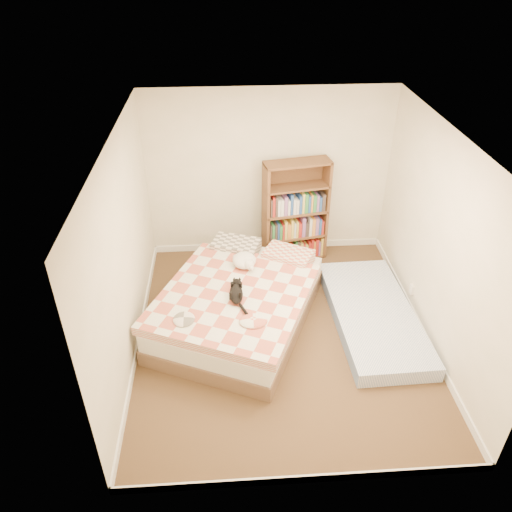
{
  "coord_description": "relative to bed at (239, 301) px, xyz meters",
  "views": [
    {
      "loc": [
        -0.63,
        -4.61,
        4.21
      ],
      "look_at": [
        -0.3,
        0.3,
        0.97
      ],
      "focal_mm": 35.0,
      "sensor_mm": 36.0,
      "label": 1
    }
  ],
  "objects": [
    {
      "name": "floor_mattress",
      "position": [
        1.7,
        -0.17,
        -0.18
      ],
      "size": [
        1.03,
        2.19,
        0.19
      ],
      "primitive_type": "cube",
      "rotation": [
        0.0,
        0.0,
        0.03
      ],
      "color": "#728CBE",
      "rests_on": "room"
    },
    {
      "name": "white_dog",
      "position": [
        0.1,
        0.39,
        0.35
      ],
      "size": [
        0.4,
        0.42,
        0.16
      ],
      "rotation": [
        0.0,
        0.0,
        -0.35
      ],
      "color": "silver",
      "rests_on": "bed"
    },
    {
      "name": "bookshelf",
      "position": [
        0.88,
        1.42,
        0.29
      ],
      "size": [
        0.99,
        0.47,
        1.55
      ],
      "rotation": [
        0.0,
        0.0,
        0.18
      ],
      "color": "#5A2E1E",
      "rests_on": "room"
    },
    {
      "name": "room",
      "position": [
        0.51,
        -0.33,
        0.92
      ],
      "size": [
        3.51,
        4.01,
        2.51
      ],
      "color": "#48301F",
      "rests_on": "ground"
    },
    {
      "name": "black_cat",
      "position": [
        -0.03,
        -0.24,
        0.33
      ],
      "size": [
        0.21,
        0.61,
        0.14
      ],
      "rotation": [
        0.0,
        0.0,
        -0.08
      ],
      "color": "black",
      "rests_on": "bed"
    },
    {
      "name": "bed",
      "position": [
        0.0,
        0.0,
        0.0
      ],
      "size": [
        2.38,
        2.73,
        0.61
      ],
      "rotation": [
        0.0,
        0.0,
        -0.41
      ],
      "color": "brown",
      "rests_on": "room"
    }
  ]
}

